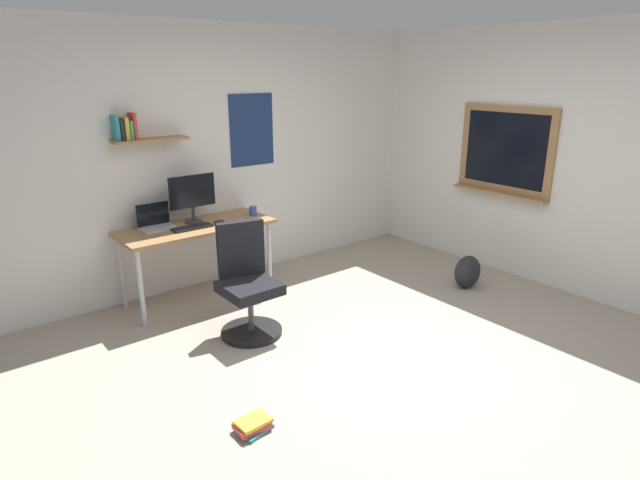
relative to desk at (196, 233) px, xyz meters
name	(u,v)px	position (x,y,z in m)	size (l,w,h in m)	color
ground_plane	(392,365)	(0.58, -2.06, -0.67)	(5.20, 5.20, 0.00)	#9E9384
wall_back	(226,156)	(0.57, 0.39, 0.63)	(5.00, 0.30, 2.60)	silver
wall_right	(572,162)	(3.02, -2.04, 0.63)	(0.22, 5.00, 2.60)	silver
desk	(196,233)	(0.00, 0.00, 0.00)	(1.44, 0.61, 0.74)	#997047
office_chair	(247,287)	(0.01, -0.91, -0.26)	(0.52, 0.53, 0.95)	black
laptop	(156,222)	(-0.32, 0.15, 0.13)	(0.31, 0.21, 0.23)	#ADAFB5
monitor_primary	(192,195)	(0.04, 0.10, 0.35)	(0.46, 0.17, 0.46)	#38383D
keyboard	(192,228)	(-0.07, -0.08, 0.09)	(0.37, 0.13, 0.02)	black
computer_mouse	(219,222)	(0.21, -0.08, 0.09)	(0.10, 0.06, 0.03)	#262628
coffee_mug	(253,211)	(0.62, -0.03, 0.12)	(0.08, 0.08, 0.09)	#334CA5
backpack	(467,272)	(2.27, -1.49, -0.50)	(0.32, 0.22, 0.34)	#232328
book_stack_on_floor	(253,425)	(-0.67, -2.06, -0.63)	(0.24, 0.19, 0.08)	teal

